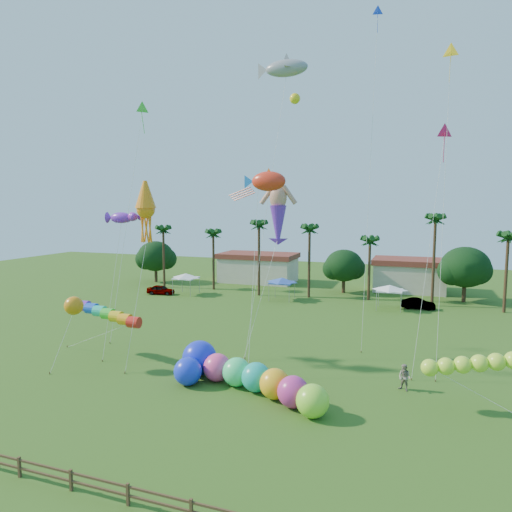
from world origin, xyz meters
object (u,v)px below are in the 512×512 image
(car_b, at_px, (418,304))
(caterpillar_inflatable, at_px, (245,375))
(spectator_b, at_px, (404,378))
(blue_ball, at_px, (188,371))
(car_a, at_px, (161,290))

(car_b, height_order, caterpillar_inflatable, caterpillar_inflatable)
(spectator_b, relative_size, blue_ball, 0.92)
(car_b, height_order, blue_ball, blue_ball)
(caterpillar_inflatable, relative_size, blue_ball, 6.14)
(car_a, relative_size, car_b, 0.99)
(car_b, bearing_deg, caterpillar_inflatable, 159.54)
(spectator_b, bearing_deg, blue_ball, -136.45)
(caterpillar_inflatable, distance_m, blue_ball, 4.18)
(spectator_b, bearing_deg, caterpillar_inflatable, -133.15)
(caterpillar_inflatable, bearing_deg, blue_ball, -151.02)
(spectator_b, height_order, caterpillar_inflatable, caterpillar_inflatable)
(car_a, xyz_separation_m, spectator_b, (34.05, -24.13, 0.25))
(car_a, xyz_separation_m, car_b, (34.82, 2.65, -0.01))
(caterpillar_inflatable, bearing_deg, car_b, 91.61)
(car_a, height_order, car_b, car_a)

